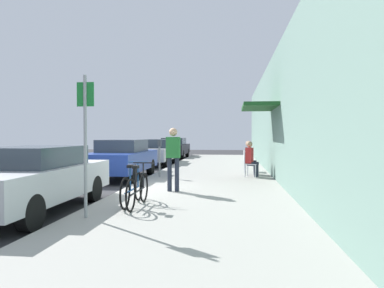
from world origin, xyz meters
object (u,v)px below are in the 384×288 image
object	(u,v)px
parking_meter	(159,156)
cafe_chair_0	(249,163)
bicycle_0	(132,188)
bicycle_1	(138,190)
cafe_chair_1	(248,161)
cafe_chair_2	(247,159)
parked_car_2	(156,152)
seated_patron_0	(251,158)
parked_car_3	(174,148)
street_sign	(85,134)
parked_car_0	(32,178)
parked_car_1	(122,158)
pedestrian_standing	(173,154)
seated_patron_1	(250,156)

from	to	relation	value
parking_meter	cafe_chair_0	distance (m)	3.27
bicycle_0	bicycle_1	distance (m)	0.25
cafe_chair_1	cafe_chair_2	bearing A→B (deg)	90.01
parked_car_2	seated_patron_0	distance (m)	7.67
parked_car_3	street_sign	distance (m)	18.95
bicycle_1	cafe_chair_1	world-z (taller)	bicycle_1
parked_car_0	bicycle_1	world-z (taller)	parked_car_0
parked_car_0	bicycle_0	bearing A→B (deg)	13.54
parking_meter	street_sign	size ratio (longest dim) A/B	0.51
seated_patron_0	cafe_chair_1	xyz separation A→B (m)	(-0.06, 0.82, -0.19)
cafe_chair_0	cafe_chair_2	world-z (taller)	same
seated_patron_0	cafe_chair_2	bearing A→B (deg)	91.81
street_sign	parked_car_1	bearing A→B (deg)	102.31
parked_car_2	parking_meter	bearing A→B (deg)	-76.45
bicycle_0	cafe_chair_0	distance (m)	6.27
seated_patron_0	pedestrian_standing	bearing A→B (deg)	-121.53
cafe_chair_0	cafe_chair_1	world-z (taller)	same
parked_car_1	street_sign	distance (m)	7.09
street_sign	seated_patron_1	distance (m)	8.40
parked_car_1	parking_meter	world-z (taller)	parked_car_1
parked_car_3	bicycle_0	distance (m)	17.73
bicycle_0	parked_car_1	bearing A→B (deg)	109.70
parked_car_0	parked_car_3	size ratio (longest dim) A/B	1.00
bicycle_0	cafe_chair_1	size ratio (longest dim) A/B	1.97
parking_meter	cafe_chair_2	size ratio (longest dim) A/B	1.52
bicycle_1	cafe_chair_1	bearing A→B (deg)	68.65
cafe_chair_0	seated_patron_0	xyz separation A→B (m)	(0.06, -0.02, 0.19)
parked_car_0	cafe_chair_1	size ratio (longest dim) A/B	5.06
seated_patron_0	seated_patron_1	distance (m)	0.81
parking_meter	bicycle_1	bearing A→B (deg)	-83.19
seated_patron_0	pedestrian_standing	size ratio (longest dim) A/B	0.76
parked_car_1	cafe_chair_0	bearing A→B (deg)	0.02
bicycle_0	pedestrian_standing	bearing A→B (deg)	73.73
parked_car_3	bicycle_0	size ratio (longest dim) A/B	2.57
seated_patron_0	cafe_chair_2	xyz separation A→B (m)	(-0.06, 1.93, -0.19)
parked_car_3	parking_meter	world-z (taller)	parking_meter
cafe_chair_0	pedestrian_standing	xyz separation A→B (m)	(-2.19, -3.68, 0.50)
cafe_chair_0	pedestrian_standing	world-z (taller)	pedestrian_standing
parked_car_3	cafe_chair_2	xyz separation A→B (m)	(4.77, -10.08, -0.12)
bicycle_1	seated_patron_1	size ratio (longest dim) A/B	1.33
bicycle_0	cafe_chair_2	distance (m)	8.03
parked_car_1	cafe_chair_0	world-z (taller)	parked_car_1
street_sign	pedestrian_standing	xyz separation A→B (m)	(1.08, 3.20, -0.52)
street_sign	pedestrian_standing	bearing A→B (deg)	71.30
bicycle_1	pedestrian_standing	distance (m)	2.26
parked_car_1	street_sign	world-z (taller)	street_sign
bicycle_1	seated_patron_0	size ratio (longest dim) A/B	1.33
parked_car_0	parked_car_3	distance (m)	18.10
parked_car_0	parking_meter	world-z (taller)	parking_meter
bicycle_0	cafe_chair_1	world-z (taller)	bicycle_0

